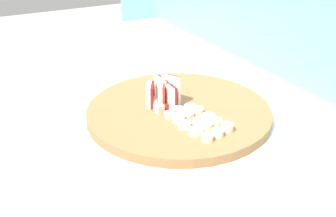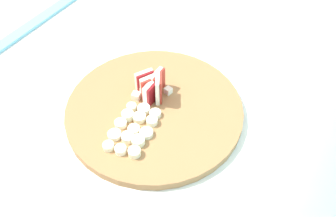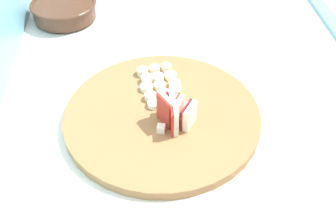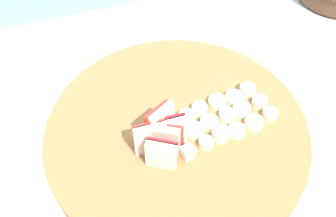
# 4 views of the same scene
# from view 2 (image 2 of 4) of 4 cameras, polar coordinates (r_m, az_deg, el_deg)

# --- Properties ---
(tiled_countertop) EXTENTS (1.57, 0.88, 0.92)m
(tiled_countertop) POSITION_cam_2_polar(r_m,az_deg,el_deg) (1.23, -4.49, -12.39)
(tiled_countertop) COLOR silver
(tiled_countertop) RESTS_ON ground
(tile_backsplash) EXTENTS (2.40, 0.04, 1.47)m
(tile_backsplash) POSITION_cam_2_polar(r_m,az_deg,el_deg) (0.93, 19.89, -15.55)
(tile_backsplash) COLOR #6BADC6
(tile_backsplash) RESTS_ON ground
(cutting_board) EXTENTS (0.41, 0.41, 0.02)m
(cutting_board) POSITION_cam_2_polar(r_m,az_deg,el_deg) (0.81, -2.26, -0.16)
(cutting_board) COLOR olive
(cutting_board) RESTS_ON tiled_countertop
(apple_wedge_fan) EXTENTS (0.08, 0.08, 0.07)m
(apple_wedge_fan) POSITION_cam_2_polar(r_m,az_deg,el_deg) (0.81, -2.61, 3.73)
(apple_wedge_fan) COLOR maroon
(apple_wedge_fan) RESTS_ON cutting_board
(apple_dice_pile) EXTENTS (0.07, 0.08, 0.02)m
(apple_dice_pile) POSITION_cam_2_polar(r_m,az_deg,el_deg) (0.83, -3.66, 2.88)
(apple_dice_pile) COLOR #EFE5CC
(apple_dice_pile) RESTS_ON cutting_board
(banana_slice_rows) EXTENTS (0.15, 0.10, 0.02)m
(banana_slice_rows) POSITION_cam_2_polar(r_m,az_deg,el_deg) (0.76, -5.75, -3.32)
(banana_slice_rows) COLOR beige
(banana_slice_rows) RESTS_ON cutting_board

